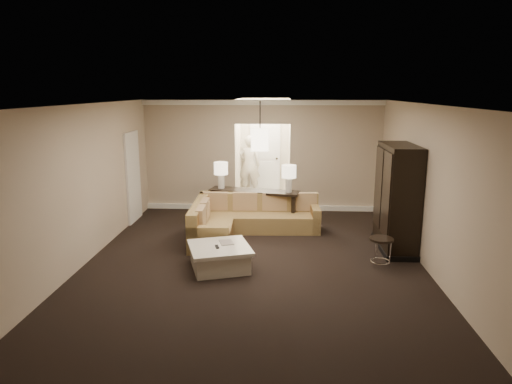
# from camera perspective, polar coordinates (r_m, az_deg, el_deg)

# --- Properties ---
(ground) EXTENTS (8.00, 8.00, 0.00)m
(ground) POSITION_cam_1_polar(r_m,az_deg,el_deg) (8.09, -0.41, -9.41)
(ground) COLOR black
(ground) RESTS_ON ground
(wall_back) EXTENTS (6.00, 0.04, 2.80)m
(wall_back) POSITION_cam_1_polar(r_m,az_deg,el_deg) (11.61, 0.80, 4.55)
(wall_back) COLOR #BBA98D
(wall_back) RESTS_ON ground
(wall_front) EXTENTS (6.00, 0.04, 2.80)m
(wall_front) POSITION_cam_1_polar(r_m,az_deg,el_deg) (3.88, -4.17, -12.40)
(wall_front) COLOR #BBA98D
(wall_front) RESTS_ON ground
(wall_left) EXTENTS (0.04, 8.00, 2.80)m
(wall_left) POSITION_cam_1_polar(r_m,az_deg,el_deg) (8.41, -21.29, 0.54)
(wall_left) COLOR #BBA98D
(wall_left) RESTS_ON ground
(wall_right) EXTENTS (0.04, 8.00, 2.80)m
(wall_right) POSITION_cam_1_polar(r_m,az_deg,el_deg) (8.07, 21.36, 0.06)
(wall_right) COLOR #BBA98D
(wall_right) RESTS_ON ground
(ceiling) EXTENTS (6.00, 8.00, 0.02)m
(ceiling) POSITION_cam_1_polar(r_m,az_deg,el_deg) (7.50, -0.45, 10.83)
(ceiling) COLOR white
(ceiling) RESTS_ON wall_back
(crown_molding) EXTENTS (6.00, 0.10, 0.12)m
(crown_molding) POSITION_cam_1_polar(r_m,az_deg,el_deg) (11.45, 0.81, 11.12)
(crown_molding) COLOR white
(crown_molding) RESTS_ON wall_back
(baseboard) EXTENTS (6.00, 0.10, 0.12)m
(baseboard) POSITION_cam_1_polar(r_m,az_deg,el_deg) (11.82, 0.77, -1.93)
(baseboard) COLOR white
(baseboard) RESTS_ON ground
(side_door) EXTENTS (0.05, 0.90, 2.10)m
(side_door) POSITION_cam_1_polar(r_m,az_deg,el_deg) (11.02, -15.10, 1.83)
(side_door) COLOR white
(side_door) RESTS_ON ground
(foyer) EXTENTS (1.44, 2.02, 2.80)m
(foyer) POSITION_cam_1_polar(r_m,az_deg,el_deg) (12.95, 1.04, 4.95)
(foyer) COLOR beige
(foyer) RESTS_ON ground
(sectional_sofa) EXTENTS (2.69, 2.13, 0.80)m
(sectional_sofa) POSITION_cam_1_polar(r_m,az_deg,el_deg) (9.79, -1.55, -3.48)
(sectional_sofa) COLOR brown
(sectional_sofa) RESTS_ON ground
(coffee_table) EXTENTS (1.27, 1.27, 0.42)m
(coffee_table) POSITION_cam_1_polar(r_m,az_deg,el_deg) (8.01, -4.57, -8.07)
(coffee_table) COLOR silver
(coffee_table) RESTS_ON ground
(console_table) EXTENTS (2.12, 0.89, 0.80)m
(console_table) POSITION_cam_1_polar(r_m,az_deg,el_deg) (10.49, -0.21, -1.49)
(console_table) COLOR black
(console_table) RESTS_ON ground
(armoire) EXTENTS (0.61, 1.42, 2.04)m
(armoire) POSITION_cam_1_polar(r_m,az_deg,el_deg) (9.11, 17.18, -0.99)
(armoire) COLOR black
(armoire) RESTS_ON ground
(drink_table) EXTENTS (0.42, 0.42, 0.52)m
(drink_table) POSITION_cam_1_polar(r_m,az_deg,el_deg) (8.30, 15.37, -6.54)
(drink_table) COLOR black
(drink_table) RESTS_ON ground
(table_lamp_left) EXTENTS (0.32, 0.32, 0.61)m
(table_lamp_left) POSITION_cam_1_polar(r_m,az_deg,el_deg) (10.57, -4.40, 2.64)
(table_lamp_left) COLOR silver
(table_lamp_left) RESTS_ON console_table
(table_lamp_right) EXTENTS (0.32, 0.32, 0.61)m
(table_lamp_right) POSITION_cam_1_polar(r_m,az_deg,el_deg) (10.15, 4.14, 2.23)
(table_lamp_right) COLOR silver
(table_lamp_right) RESTS_ON console_table
(pendant_light) EXTENTS (0.38, 0.38, 1.09)m
(pendant_light) POSITION_cam_1_polar(r_m,az_deg,el_deg) (10.25, 0.51, 6.58)
(pendant_light) COLOR black
(pendant_light) RESTS_ON ceiling
(person) EXTENTS (0.73, 0.51, 1.95)m
(person) POSITION_cam_1_polar(r_m,az_deg,el_deg) (13.28, -0.87, 3.73)
(person) COLOR beige
(person) RESTS_ON ground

